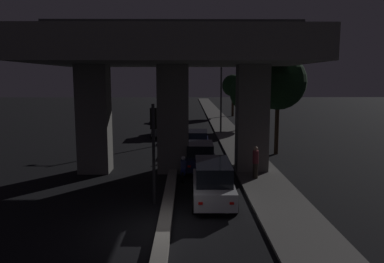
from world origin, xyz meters
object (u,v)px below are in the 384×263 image
at_px(car_dark_blue_second, 200,156).
at_px(car_silver_second_oncoming, 167,116).
at_px(motorcycle_blue_filtering_near, 183,170).
at_px(motorcycle_white_filtering_mid, 183,150).
at_px(pedestrian_on_sidewalk, 256,162).
at_px(traffic_light_left_of_median, 154,136).
at_px(car_grey_lead_oncoming, 161,127).
at_px(street_lamp, 219,84).
at_px(car_white_lead, 213,181).
at_px(car_dark_blue_third, 198,140).
at_px(motorcycle_red_filtering_far, 184,133).

distance_m(car_dark_blue_second, car_silver_second_oncoming, 26.67).
distance_m(car_dark_blue_second, motorcycle_blue_filtering_near, 2.49).
distance_m(motorcycle_white_filtering_mid, pedestrian_on_sidewalk, 7.17).
bearing_deg(traffic_light_left_of_median, car_grey_lead_oncoming, 93.13).
bearing_deg(pedestrian_on_sidewalk, car_dark_blue_second, 141.59).
height_order(traffic_light_left_of_median, pedestrian_on_sidewalk, traffic_light_left_of_median).
bearing_deg(street_lamp, motorcycle_white_filtering_mid, -106.10).
distance_m(traffic_light_left_of_median, motorcycle_white_filtering_mid, 10.04).
xyz_separation_m(car_white_lead, car_dark_blue_second, (-0.41, 6.12, -0.08)).
height_order(car_dark_blue_third, pedestrian_on_sidewalk, pedestrian_on_sidewalk).
bearing_deg(pedestrian_on_sidewalk, car_grey_lead_oncoming, 111.57).
relative_size(car_dark_blue_second, car_dark_blue_third, 0.98).
xyz_separation_m(traffic_light_left_of_median, car_dark_blue_second, (2.31, 6.26, -2.25)).
bearing_deg(car_dark_blue_second, street_lamp, -7.91).
bearing_deg(car_dark_blue_third, car_dark_blue_second, -178.08).
bearing_deg(car_dark_blue_second, car_grey_lead_oncoming, 14.67).
distance_m(car_white_lead, motorcycle_blue_filtering_near, 4.15).
bearing_deg(motorcycle_blue_filtering_near, car_dark_blue_third, -3.06).
height_order(car_dark_blue_second, car_silver_second_oncoming, car_dark_blue_second).
height_order(motorcycle_blue_filtering_near, pedestrian_on_sidewalk, pedestrian_on_sidewalk).
distance_m(traffic_light_left_of_median, car_dark_blue_second, 7.05).
bearing_deg(car_white_lead, motorcycle_white_filtering_mid, 9.51).
bearing_deg(motorcycle_red_filtering_far, car_silver_second_oncoming, 10.28).
bearing_deg(car_silver_second_oncoming, motorcycle_blue_filtering_near, 3.14).
bearing_deg(car_dark_blue_second, car_dark_blue_third, 0.71).
bearing_deg(motorcycle_white_filtering_mid, car_dark_blue_third, -16.39).
bearing_deg(street_lamp, car_silver_second_oncoming, 118.85).
relative_size(car_white_lead, car_silver_second_oncoming, 1.07).
distance_m(car_dark_blue_second, motorcycle_white_filtering_mid, 3.56).
bearing_deg(street_lamp, pedestrian_on_sidewalk, -87.94).
relative_size(motorcycle_white_filtering_mid, motorcycle_red_filtering_far, 1.01).
xyz_separation_m(motorcycle_blue_filtering_near, motorcycle_white_filtering_mid, (-0.09, 5.62, 0.03)).
relative_size(street_lamp, car_grey_lead_oncoming, 1.93).
bearing_deg(car_silver_second_oncoming, motorcycle_red_filtering_far, 7.67).
bearing_deg(car_dark_blue_second, car_white_lead, -175.21).
relative_size(car_white_lead, car_dark_blue_third, 1.05).
bearing_deg(car_grey_lead_oncoming, car_dark_blue_second, 12.10).
xyz_separation_m(car_grey_lead_oncoming, motorcycle_white_filtering_mid, (2.32, -10.61, -0.27)).
bearing_deg(traffic_light_left_of_median, car_dark_blue_second, 69.73).
xyz_separation_m(street_lamp, car_silver_second_oncoming, (-5.97, 10.84, -4.43)).
bearing_deg(car_dark_blue_third, car_white_lead, -176.07).
bearing_deg(pedestrian_on_sidewalk, car_white_lead, -125.78).
height_order(street_lamp, car_grey_lead_oncoming, street_lamp).
bearing_deg(car_dark_blue_third, pedestrian_on_sidewalk, -158.66).
distance_m(street_lamp, car_grey_lead_oncoming, 7.40).
relative_size(car_dark_blue_third, pedestrian_on_sidewalk, 2.39).
relative_size(car_white_lead, car_grey_lead_oncoming, 0.99).
height_order(car_silver_second_oncoming, motorcycle_red_filtering_far, motorcycle_red_filtering_far).
relative_size(car_dark_blue_second, motorcycle_white_filtering_mid, 2.31).
bearing_deg(car_grey_lead_oncoming, motorcycle_white_filtering_mid, 10.69).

